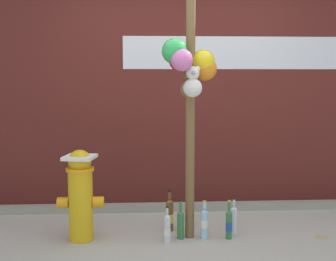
% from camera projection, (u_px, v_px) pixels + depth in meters
% --- Properties ---
extents(ground_plane, '(14.00, 14.00, 0.00)m').
position_uv_depth(ground_plane, '(194.00, 254.00, 3.91)').
color(ground_plane, '#ADA899').
extents(building_wall, '(10.00, 0.21, 3.51)m').
position_uv_depth(building_wall, '(178.00, 50.00, 5.38)').
color(building_wall, '#561E19').
rests_on(building_wall, ground_plane).
extents(curb_strip, '(8.00, 0.12, 0.08)m').
position_uv_depth(curb_strip, '(181.00, 207.00, 5.16)').
color(curb_strip, gray).
rests_on(curb_strip, ground_plane).
extents(memorial_post, '(0.61, 0.49, 2.91)m').
position_uv_depth(memorial_post, '(190.00, 50.00, 4.11)').
color(memorial_post, brown).
rests_on(memorial_post, ground_plane).
extents(fire_hydrant, '(0.41, 0.31, 0.82)m').
position_uv_depth(fire_hydrant, '(80.00, 193.00, 4.20)').
color(fire_hydrant, gold).
rests_on(fire_hydrant, ground_plane).
extents(bottle_0, '(0.06, 0.06, 0.35)m').
position_uv_depth(bottle_0, '(234.00, 219.00, 4.38)').
color(bottle_0, silver).
rests_on(bottle_0, ground_plane).
extents(bottle_1, '(0.07, 0.07, 0.34)m').
position_uv_depth(bottle_1, '(188.00, 214.00, 4.58)').
color(bottle_1, silver).
rests_on(bottle_1, ground_plane).
extents(bottle_2, '(0.06, 0.06, 0.36)m').
position_uv_depth(bottle_2, '(229.00, 224.00, 4.26)').
color(bottle_2, '#337038').
rests_on(bottle_2, ground_plane).
extents(bottle_3, '(0.06, 0.06, 0.36)m').
position_uv_depth(bottle_3, '(181.00, 224.00, 4.26)').
color(bottle_3, '#337038').
rests_on(bottle_3, ground_plane).
extents(bottle_4, '(0.07, 0.07, 0.35)m').
position_uv_depth(bottle_4, '(204.00, 223.00, 4.25)').
color(bottle_4, '#93CCE0').
rests_on(bottle_4, ground_plane).
extents(bottle_5, '(0.06, 0.06, 0.33)m').
position_uv_depth(bottle_5, '(167.00, 229.00, 4.16)').
color(bottle_5, silver).
rests_on(bottle_5, ground_plane).
extents(bottle_6, '(0.07, 0.07, 0.39)m').
position_uv_depth(bottle_6, '(170.00, 215.00, 4.48)').
color(bottle_6, brown).
rests_on(bottle_6, ground_plane).
extents(litter_1, '(0.14, 0.15, 0.01)m').
position_uv_depth(litter_1, '(321.00, 237.00, 4.31)').
color(litter_1, tan).
rests_on(litter_1, ground_plane).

